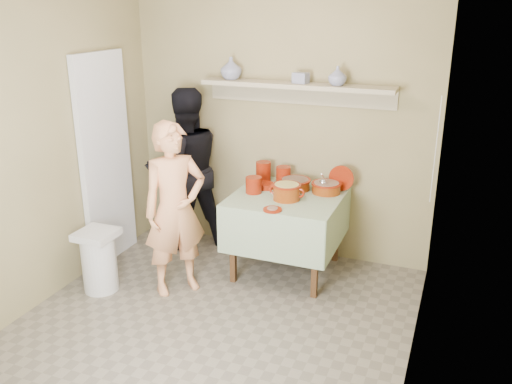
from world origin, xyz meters
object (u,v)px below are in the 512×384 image
at_px(person_helper, 185,170).
at_px(cazuela_rice, 287,190).
at_px(serving_table, 287,207).
at_px(trash_bin, 99,260).
at_px(person_cook, 175,209).

distance_m(person_helper, cazuela_rice, 1.21).
height_order(person_helper, serving_table, person_helper).
bearing_deg(cazuela_rice, trash_bin, -150.10).
bearing_deg(person_cook, cazuela_rice, -14.23).
xyz_separation_m(serving_table, cazuela_rice, (0.03, -0.12, 0.20)).
relative_size(cazuela_rice, trash_bin, 0.59).
height_order(person_cook, trash_bin, person_cook).
bearing_deg(serving_table, person_helper, 170.72).
bearing_deg(cazuela_rice, person_cook, -144.90).
height_order(person_cook, cazuela_rice, person_cook).
relative_size(person_cook, serving_table, 1.56).
bearing_deg(cazuela_rice, serving_table, 103.33).
relative_size(person_cook, cazuela_rice, 4.58).
bearing_deg(person_cook, person_helper, 63.68).
xyz_separation_m(person_cook, serving_table, (0.78, 0.68, -0.11)).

